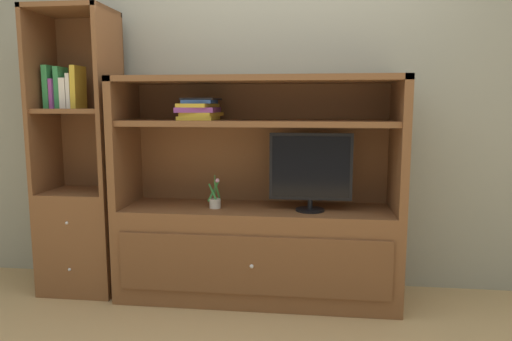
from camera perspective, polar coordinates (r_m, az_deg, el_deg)
name	(u,v)px	position (r m, az deg, el deg)	size (l,w,h in m)	color
ground_plane	(249,324)	(2.84, -0.90, -18.38)	(8.00, 8.00, 0.00)	tan
painted_rear_wall	(263,86)	(3.29, 0.86, 10.41)	(6.00, 0.10, 2.80)	gray
media_console	(257,228)	(3.05, 0.13, -7.13)	(1.81, 0.53, 1.44)	brown
tv_monitor	(311,170)	(2.89, 6.75, 0.09)	(0.51, 0.18, 0.49)	black
potted_plant	(215,201)	(3.00, -5.05, -3.77)	(0.08, 0.11, 0.21)	beige
magazine_stack	(200,109)	(3.01, -6.97, 7.50)	(0.26, 0.34, 0.14)	gold
bookshelf_tall	(83,202)	(3.38, -20.59, -3.69)	(0.51, 0.42, 1.88)	brown
upright_book_row	(65,90)	(3.34, -22.49, 9.19)	(0.23, 0.17, 0.28)	#338C4C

